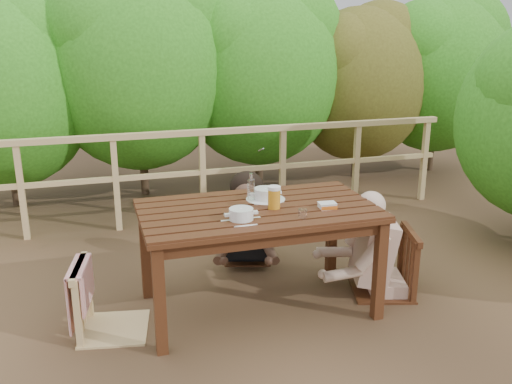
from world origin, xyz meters
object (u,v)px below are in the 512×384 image
object	(u,v)px
woman	(247,189)
diner_right	(390,210)
bottle	(251,188)
table	(258,259)
chair_left	(110,268)
chair_far	(247,215)
soup_near	(241,215)
beer_glass	(274,198)
soup_far	(266,195)
tumbler	(303,214)
butter_tub	(327,206)
chair_right	(385,235)

from	to	relation	value
woman	diner_right	size ratio (longest dim) A/B	0.95
woman	bottle	world-z (taller)	woman
table	chair_left	world-z (taller)	chair_left
chair_far	soup_near	distance (m)	1.25
chair_far	beer_glass	xyz separation A→B (m)	(-0.08, -0.96, 0.46)
soup_near	woman	bearing A→B (deg)	72.26
chair_left	bottle	world-z (taller)	bottle
bottle	chair_left	bearing A→B (deg)	-169.99
soup_far	tumbler	xyz separation A→B (m)	(0.11, -0.47, -0.01)
soup_near	soup_far	size ratio (longest dim) A/B	0.94
chair_left	tumbler	xyz separation A→B (m)	(1.29, -0.27, 0.34)
soup_near	beer_glass	size ratio (longest dim) A/B	1.56
beer_glass	table	bearing A→B (deg)	152.10
chair_far	butter_tub	distance (m)	1.17
chair_far	butter_tub	bearing A→B (deg)	-57.97
diner_right	bottle	distance (m)	1.10
chair_far	woman	xyz separation A→B (m)	(0.00, 0.02, 0.24)
chair_right	tumbler	size ratio (longest dim) A/B	12.77
chair_far	tumbler	size ratio (longest dim) A/B	10.90
tumbler	woman	bearing A→B (deg)	92.24
woman	diner_right	xyz separation A→B (m)	(0.88, -0.96, 0.03)
chair_right	chair_far	bearing A→B (deg)	-121.45
soup_far	beer_glass	size ratio (longest dim) A/B	1.66
chair_far	woman	world-z (taller)	woman
butter_tub	chair_left	bearing A→B (deg)	-179.63
beer_glass	butter_tub	distance (m)	0.39
woman	soup_far	bearing A→B (deg)	101.39
woman	tumbler	xyz separation A→B (m)	(0.05, -1.22, 0.17)
chair_far	beer_glass	world-z (taller)	beer_glass
soup_near	beer_glass	xyz separation A→B (m)	(0.29, 0.16, 0.04)
woman	chair_left	bearing A→B (deg)	53.85
diner_right	butter_tub	size ratio (longest dim) A/B	10.93
soup_near	bottle	bearing A→B (deg)	64.29
tumbler	chair_left	bearing A→B (deg)	168.16
chair_right	beer_glass	bearing A→B (deg)	-72.53
beer_glass	diner_right	bearing A→B (deg)	1.03
soup_far	tumbler	distance (m)	0.49
chair_far	soup_far	bearing A→B (deg)	-78.74
chair_right	beer_glass	distance (m)	1.01
soup_far	soup_near	bearing A→B (deg)	-127.61
chair_left	table	bearing A→B (deg)	-78.16
table	chair_right	distance (m)	1.04
table	tumbler	xyz separation A→B (m)	(0.23, -0.30, 0.43)
table	butter_tub	xyz separation A→B (m)	(0.47, -0.15, 0.42)
bottle	butter_tub	distance (m)	0.58
table	soup_near	world-z (taller)	soup_near
chair_left	diner_right	xyz separation A→B (m)	(2.13, -0.01, 0.21)
bottle	table	bearing A→B (deg)	-87.97
beer_glass	bottle	xyz separation A→B (m)	(-0.11, 0.21, 0.02)
soup_far	chair_left	bearing A→B (deg)	-170.36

